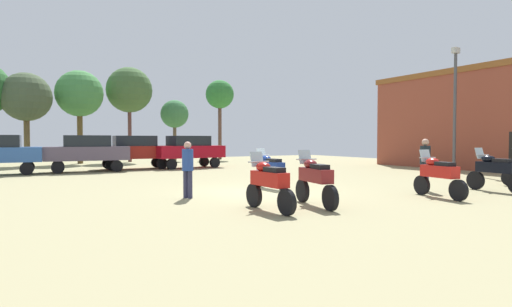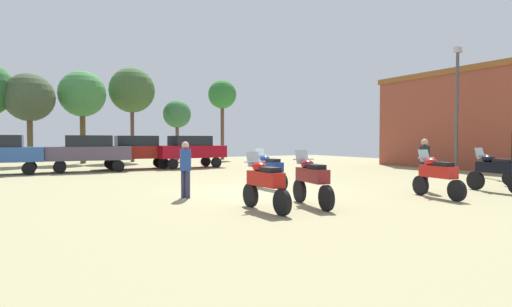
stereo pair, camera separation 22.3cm
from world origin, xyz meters
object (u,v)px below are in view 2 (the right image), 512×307
person_1 (424,161)px  motorcycle_7 (265,182)px  motorcycle_6 (437,175)px  tree_1 (222,95)px  tree_2 (29,98)px  tree_4 (132,91)px  car_3 (190,149)px  car_1 (137,150)px  motorcycle_3 (495,171)px  lamp_post (457,103)px  brick_building (510,119)px  tree_7 (177,115)px  motorcycle_2 (269,169)px  person_2 (185,165)px  tree_5 (82,94)px  car_2 (89,150)px  motorcycle_5 (312,179)px

person_1 → motorcycle_7: bearing=-169.3°
motorcycle_6 → tree_1: (4.41, 25.52, 4.99)m
tree_2 → tree_4: 7.38m
car_3 → tree_2: 12.03m
motorcycle_7 → car_1: 16.43m
motorcycle_3 → lamp_post: lamp_post is taller
brick_building → motorcycle_3: size_ratio=6.84×
tree_7 → motorcycle_2: bearing=-99.2°
brick_building → tree_2: size_ratio=2.38×
car_1 → person_2: (-1.57, -13.30, -0.17)m
tree_2 → tree_4: (7.16, 1.44, 1.05)m
tree_2 → tree_5: size_ratio=0.92×
person_1 → tree_1: size_ratio=0.25×
tree_2 → lamp_post: size_ratio=0.94×
brick_building → car_3: 19.21m
car_3 → person_1: bearing=-174.2°
motorcycle_7 → car_2: size_ratio=0.47×
tree_2 → lamp_post: lamp_post is taller
car_3 → tree_4: (-1.58, 8.96, 4.49)m
lamp_post → motorcycle_6: bearing=-147.6°
motorcycle_7 → tree_5: bearing=91.7°
motorcycle_6 → lamp_post: 11.38m
motorcycle_6 → motorcycle_7: (-5.73, 0.56, 0.00)m
motorcycle_3 → car_2: (-10.80, 16.15, 0.44)m
car_3 → person_1: size_ratio=2.47×
motorcycle_6 → person_1: (0.98, 1.25, 0.34)m
motorcycle_5 → lamp_post: lamp_post is taller
motorcycle_6 → tree_2: 26.39m
person_1 → tree_2: 25.65m
motorcycle_3 → tree_7: (-2.74, 25.32, 3.13)m
tree_5 → motorcycle_3: bearing=-67.6°
person_1 → tree_2: size_ratio=0.29×
person_1 → tree_2: (-11.69, 22.55, 3.55)m
tree_4 → tree_2: bearing=-168.6°
motorcycle_5 → tree_7: size_ratio=0.43×
person_2 → person_1: bearing=39.7°
tree_5 → tree_7: tree_5 is taller
car_3 → tree_4: size_ratio=0.60×
motorcycle_6 → car_3: 16.41m
tree_1 → tree_5: size_ratio=1.03×
motorcycle_7 → lamp_post: lamp_post is taller
tree_4 → motorcycle_6: bearing=-82.0°
person_2 → tree_2: tree_2 is taller
tree_7 → lamp_post: lamp_post is taller
tree_4 → tree_7: size_ratio=1.47×
car_1 → lamp_post: bearing=-124.7°
motorcycle_5 → tree_7: (4.41, 24.67, 3.13)m
motorcycle_7 → car_1: bearing=85.9°
person_1 → tree_5: tree_5 is taller
person_1 → tree_4: tree_4 is taller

